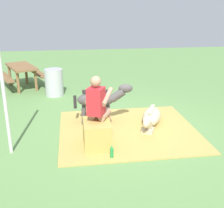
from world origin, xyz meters
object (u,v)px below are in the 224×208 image
(pony_standing, at_px, (100,100))
(water_barrel, at_px, (54,82))
(picnic_bench, at_px, (22,71))
(pony_lying, at_px, (151,118))
(soda_bottle, at_px, (112,152))
(tent_pole_left, at_px, (3,88))
(person_seated, at_px, (98,106))
(hay_bale, at_px, (97,134))

(pony_standing, bearing_deg, water_barrel, 25.56)
(water_barrel, relative_size, picnic_bench, 0.43)
(pony_lying, height_order, soda_bottle, pony_lying)
(water_barrel, xyz_separation_m, tent_pole_left, (-3.51, 0.66, 0.86))
(pony_standing, height_order, soda_bottle, pony_standing)
(water_barrel, bearing_deg, pony_standing, -154.44)
(person_seated, distance_m, tent_pole_left, 1.75)
(person_seated, height_order, pony_standing, person_seated)
(person_seated, xyz_separation_m, water_barrel, (3.35, 1.01, -0.38))
(pony_standing, xyz_separation_m, pony_lying, (-0.29, -1.15, -0.38))
(water_barrel, relative_size, tent_pole_left, 0.32)
(pony_standing, distance_m, water_barrel, 2.63)
(picnic_bench, bearing_deg, pony_standing, -146.64)
(person_seated, distance_m, water_barrel, 3.52)
(soda_bottle, xyz_separation_m, water_barrel, (4.01, 1.17, 0.28))
(person_seated, bearing_deg, hay_bale, 161.63)
(hay_bale, height_order, pony_standing, pony_standing)
(hay_bale, bearing_deg, picnic_bench, 24.34)
(soda_bottle, xyz_separation_m, tent_pole_left, (0.50, 1.84, 1.14))
(water_barrel, bearing_deg, tent_pole_left, 169.31)
(picnic_bench, bearing_deg, person_seated, -154.34)
(picnic_bench, bearing_deg, water_barrel, -132.44)
(person_seated, xyz_separation_m, pony_standing, (0.98, -0.12, -0.21))
(pony_standing, distance_m, picnic_bench, 4.01)
(hay_bale, bearing_deg, soda_bottle, -156.76)
(pony_standing, xyz_separation_m, tent_pole_left, (-1.14, 1.79, 0.69))
(pony_lying, relative_size, soda_bottle, 5.15)
(pony_lying, distance_m, soda_bottle, 1.75)
(person_seated, bearing_deg, tent_pole_left, 95.27)
(hay_bale, relative_size, pony_lying, 0.50)
(water_barrel, bearing_deg, picnic_bench, 47.56)
(person_seated, bearing_deg, soda_bottle, -165.99)
(pony_lying, bearing_deg, water_barrel, 40.59)
(soda_bottle, relative_size, water_barrel, 0.32)
(hay_bale, distance_m, tent_pole_left, 1.90)
(pony_lying, height_order, water_barrel, water_barrel)
(hay_bale, xyz_separation_m, tent_pole_left, (0.00, 1.62, 1.00))
(hay_bale, height_order, person_seated, person_seated)
(water_barrel, height_order, picnic_bench, water_barrel)
(hay_bale, height_order, tent_pole_left, tent_pole_left)
(person_seated, height_order, water_barrel, person_seated)
(tent_pole_left, bearing_deg, picnic_bench, 5.22)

